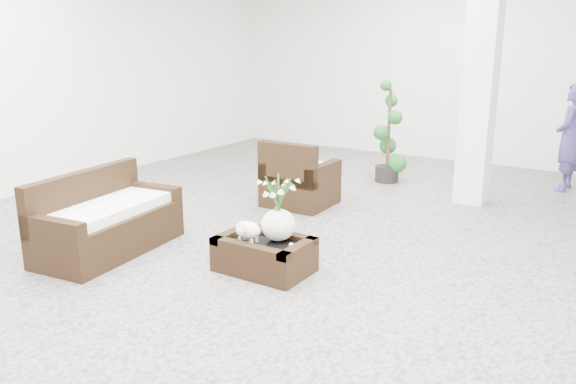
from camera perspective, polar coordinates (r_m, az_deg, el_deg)
The scene contains 10 objects.
ground at distance 6.51m, azimuth 0.48°, elevation -5.08°, with size 11.00×11.00×0.00m, color gray.
column at distance 8.25m, azimuth 18.53°, elevation 10.87°, with size 0.40×0.40×3.50m, color white.
coffee_table at distance 5.72m, azimuth -2.35°, elevation -6.34°, with size 0.90×0.60×0.31m, color black.
sheep_figurine at distance 5.62m, azimuth -3.97°, elevation -3.92°, with size 0.28×0.23×0.21m, color white.
planter_narcissus at distance 5.56m, azimuth -0.98°, elevation -0.89°, with size 0.44×0.44×0.80m, color white, non-canonical shape.
tealight at distance 5.52m, azimuth 0.31°, elevation -5.24°, with size 0.04×0.04×0.03m, color white.
armchair at distance 7.88m, azimuth 1.24°, elevation 1.94°, with size 0.85×0.82×0.91m, color black.
loveseat at distance 6.44m, azimuth -17.39°, elevation -2.01°, with size 1.61×0.77×0.86m, color black.
topiary at distance 9.26m, azimuth 9.93°, elevation 5.80°, with size 0.42×0.42×1.58m, color #174919, non-canonical shape.
shopper at distance 9.56m, azimuth 26.08°, elevation 4.85°, with size 0.58×0.38×1.60m, color #403270.
Camera 1 is at (3.26, -5.18, 2.24)m, focal length 35.94 mm.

